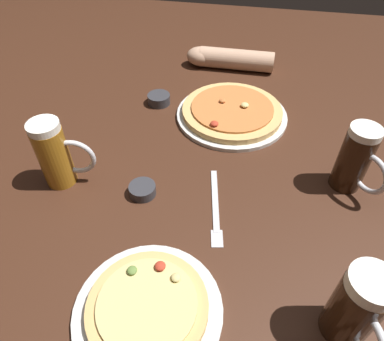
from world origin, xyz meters
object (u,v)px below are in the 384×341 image
object	(u,v)px
beer_mug_amber	(358,309)
beer_mug_pale	(56,154)
beer_mug_dark	(356,160)
ramekin_sauce	(159,99)
fork_left	(216,207)
diner_arm	(226,59)
pizza_plate_far	(232,112)
pizza_plate_near	(148,308)
ramekin_butter	(142,190)

from	to	relation	value
beer_mug_amber	beer_mug_pale	xyz separation A→B (m)	(-0.64, 0.25, 0.00)
beer_mug_dark	ramekin_sauce	distance (m)	0.60
fork_left	diner_arm	world-z (taller)	diner_arm
pizza_plate_far	beer_mug_amber	size ratio (longest dim) A/B	1.97
pizza_plate_near	ramekin_sauce	distance (m)	0.67
beer_mug_amber	ramekin_sauce	distance (m)	0.80
beer_mug_amber	pizza_plate_near	bearing A→B (deg)	-174.48
pizza_plate_far	ramekin_butter	distance (m)	0.39
pizza_plate_far	ramekin_butter	world-z (taller)	pizza_plate_far
beer_mug_dark	beer_mug_amber	bearing A→B (deg)	-97.26
ramekin_sauce	pizza_plate_far	bearing A→B (deg)	-7.32
fork_left	pizza_plate_far	bearing A→B (deg)	90.49
beer_mug_dark	beer_mug_pale	size ratio (longest dim) A/B	0.98
beer_mug_amber	diner_arm	world-z (taller)	beer_mug_amber
pizza_plate_far	fork_left	xyz separation A→B (m)	(0.00, -0.36, -0.01)
diner_arm	pizza_plate_near	bearing A→B (deg)	-91.66
pizza_plate_far	diner_arm	distance (m)	0.30
beer_mug_amber	beer_mug_dark	bearing A→B (deg)	82.74
beer_mug_dark	diner_arm	distance (m)	0.64
pizza_plate_far	ramekin_sauce	world-z (taller)	pizza_plate_far
fork_left	diner_arm	bearing A→B (deg)	94.99
beer_mug_amber	ramekin_sauce	xyz separation A→B (m)	(-0.49, 0.62, -0.07)
pizza_plate_near	pizza_plate_far	bearing A→B (deg)	82.58
ramekin_sauce	beer_mug_pale	bearing A→B (deg)	-111.02
ramekin_butter	diner_arm	world-z (taller)	diner_arm
ramekin_sauce	diner_arm	world-z (taller)	diner_arm
beer_mug_dark	fork_left	xyz separation A→B (m)	(-0.30, -0.13, -0.08)
ramekin_sauce	beer_mug_amber	bearing A→B (deg)	-51.63
pizza_plate_far	fork_left	distance (m)	0.36
beer_mug_dark	diner_arm	bearing A→B (deg)	124.13
diner_arm	beer_mug_pale	bearing A→B (deg)	-116.66
beer_mug_dark	beer_mug_pale	distance (m)	0.69
beer_mug_pale	ramekin_sauce	xyz separation A→B (m)	(0.14, 0.37, -0.07)
beer_mug_dark	beer_mug_amber	size ratio (longest dim) A/B	1.01
beer_mug_pale	pizza_plate_far	bearing A→B (deg)	42.31
beer_mug_pale	diner_arm	xyz separation A→B (m)	(0.32, 0.64, -0.05)
beer_mug_dark	ramekin_sauce	bearing A→B (deg)	154.18
beer_mug_dark	diner_arm	size ratio (longest dim) A/B	0.55
beer_mug_amber	fork_left	bearing A→B (deg)	138.03
pizza_plate_far	beer_mug_dark	distance (m)	0.39
pizza_plate_far	diner_arm	world-z (taller)	diner_arm
beer_mug_amber	pizza_plate_far	bearing A→B (deg)	113.60
ramekin_butter	ramekin_sauce	bearing A→B (deg)	98.96
pizza_plate_near	diner_arm	size ratio (longest dim) A/B	0.87
pizza_plate_near	beer_mug_dark	size ratio (longest dim) A/B	1.58
beer_mug_dark	fork_left	distance (m)	0.34
beer_mug_dark	fork_left	world-z (taller)	beer_mug_dark
pizza_plate_near	beer_mug_amber	distance (m)	0.35
pizza_plate_near	beer_mug_dark	xyz separation A→B (m)	(0.39, 0.39, 0.07)
beer_mug_amber	fork_left	xyz separation A→B (m)	(-0.26, 0.23, -0.08)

